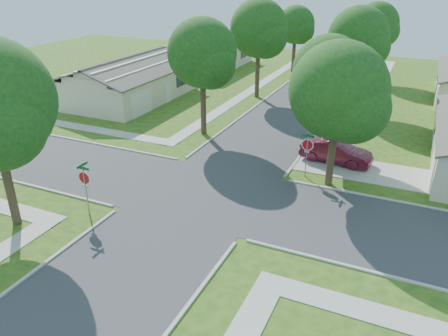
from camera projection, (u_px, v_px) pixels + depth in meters
ground at (206, 193)px, 25.72m from camera, size 100.00×100.00×0.00m
road_ns at (206, 193)px, 25.72m from camera, size 7.00×100.00×0.02m
sidewalk_ne at (372, 96)px, 44.90m from camera, size 1.20×40.00×0.04m
sidewalk_nw at (261, 84)px, 49.49m from camera, size 1.20×40.00×0.04m
driveway at (362, 170)px, 28.61m from camera, size 8.80×3.60×0.05m
stop_sign_sw at (85, 180)px, 22.76m from camera, size 1.05×0.80×2.98m
stop_sign_ne at (307, 147)px, 26.99m from camera, size 1.05×0.80×2.98m
tree_e_near at (329, 74)px, 29.01m from camera, size 4.97×4.80×8.28m
tree_e_mid at (359, 40)px, 38.67m from camera, size 5.59×5.40×9.21m
tree_e_far at (377, 26)px, 49.53m from camera, size 5.17×5.00×8.72m
tree_w_near at (203, 56)px, 32.35m from camera, size 5.38×5.20×8.97m
tree_w_mid at (259, 31)px, 42.10m from camera, size 5.80×5.60×9.56m
tree_w_far at (296, 27)px, 53.26m from camera, size 4.76×4.60×8.04m
tree_ne_corner at (339, 95)px, 24.46m from camera, size 5.80×5.60×8.66m
house_nw_near at (130, 84)px, 43.49m from camera, size 8.42×13.60×4.23m
house_nw_far at (206, 55)px, 57.54m from camera, size 8.42×13.60×4.23m
car_driveway at (336, 152)px, 29.50m from camera, size 4.87×2.13×1.56m
car_curb_east at (355, 73)px, 51.37m from camera, size 1.90×4.70×1.60m
car_curb_west at (322, 55)px, 62.08m from camera, size 2.60×5.26×1.47m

